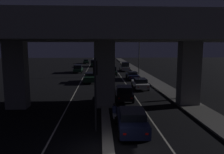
% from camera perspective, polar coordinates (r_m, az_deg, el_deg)
% --- Properties ---
extents(lane_line_left_inner, '(0.12, 126.00, 0.00)m').
position_cam_1_polar(lane_line_left_inner, '(45.94, -7.02, 0.89)').
color(lane_line_left_inner, beige).
rests_on(lane_line_left_inner, ground_plane).
extents(lane_line_right_inner, '(0.12, 126.00, 0.00)m').
position_cam_1_polar(lane_line_right_inner, '(46.00, 1.74, 0.95)').
color(lane_line_right_inner, beige).
rests_on(lane_line_right_inner, ground_plane).
extents(median_divider, '(0.65, 126.00, 0.20)m').
position_cam_1_polar(median_divider, '(45.83, -2.64, 1.04)').
color(median_divider, gray).
rests_on(median_divider, ground_plane).
extents(sidewalk_right, '(2.45, 126.00, 0.14)m').
position_cam_1_polar(sidewalk_right, '(39.84, 9.36, -0.15)').
color(sidewalk_right, '#5B5956').
rests_on(sidewalk_right, ground_plane).
extents(elevated_overpass, '(35.04, 11.58, 9.09)m').
position_cam_1_polar(elevated_overpass, '(20.16, -2.73, 11.59)').
color(elevated_overpass, gray).
rests_on(elevated_overpass, ground_plane).
extents(traffic_light_left_of_median, '(0.30, 0.49, 4.92)m').
position_cam_1_polar(traffic_light_left_of_median, '(14.35, -4.38, -1.17)').
color(traffic_light_left_of_median, black).
rests_on(traffic_light_left_of_median, ground_plane).
extents(street_lamp, '(2.47, 0.32, 8.09)m').
position_cam_1_polar(street_lamp, '(43.51, 6.67, 6.83)').
color(street_lamp, '#2D2D30').
rests_on(street_lamp, ground_plane).
extents(car_dark_blue_lead, '(2.09, 4.45, 1.53)m').
position_cam_1_polar(car_dark_blue_lead, '(14.77, 5.20, -11.18)').
color(car_dark_blue_lead, '#141938').
rests_on(car_dark_blue_lead, ground_plane).
extents(car_black_second, '(2.03, 4.43, 1.52)m').
position_cam_1_polar(car_black_second, '(23.16, 3.14, -4.11)').
color(car_black_second, black).
rests_on(car_black_second, ground_plane).
extents(car_white_third, '(1.94, 4.60, 1.40)m').
position_cam_1_polar(car_white_third, '(29.53, 7.36, -1.64)').
color(car_white_third, silver).
rests_on(car_white_third, ground_plane).
extents(car_dark_blue_fourth, '(1.91, 4.44, 1.36)m').
position_cam_1_polar(car_dark_blue_fourth, '(37.68, 5.33, 0.44)').
color(car_dark_blue_fourth, '#141938').
rests_on(car_dark_blue_fourth, ground_plane).
extents(car_dark_green_fifth, '(2.04, 4.73, 1.75)m').
position_cam_1_polar(car_dark_green_fifth, '(43.18, -0.13, 1.74)').
color(car_dark_green_fifth, black).
rests_on(car_dark_green_fifth, ground_plane).
extents(car_silver_sixth, '(2.13, 4.32, 2.07)m').
position_cam_1_polar(car_silver_sixth, '(50.29, 3.31, 2.78)').
color(car_silver_sixth, gray).
rests_on(car_silver_sixth, ground_plane).
extents(car_dark_green_lead_oncoming, '(2.11, 4.80, 1.50)m').
position_cam_1_polar(car_dark_green_lead_oncoming, '(34.73, -5.63, -0.07)').
color(car_dark_green_lead_oncoming, black).
rests_on(car_dark_green_lead_oncoming, ground_plane).
extents(car_dark_green_second_oncoming, '(1.91, 4.77, 1.72)m').
position_cam_1_polar(car_dark_green_second_oncoming, '(48.03, -8.83, 2.26)').
color(car_dark_green_second_oncoming, black).
rests_on(car_dark_green_second_oncoming, ground_plane).
extents(car_dark_green_third_oncoming, '(2.02, 4.68, 1.97)m').
position_cam_1_polar(car_dark_green_third_oncoming, '(61.47, -4.72, 3.67)').
color(car_dark_green_third_oncoming, black).
rests_on(car_dark_green_third_oncoming, ground_plane).
extents(car_dark_green_fourth_oncoming, '(1.98, 4.29, 1.38)m').
position_cam_1_polar(car_dark_green_fourth_oncoming, '(73.28, -6.80, 4.07)').
color(car_dark_green_fourth_oncoming, black).
rests_on(car_dark_green_fourth_oncoming, ground_plane).
extents(motorcycle_white_filtering_near, '(0.32, 1.86, 1.42)m').
position_cam_1_polar(motorcycle_white_filtering_near, '(16.71, 0.69, -9.53)').
color(motorcycle_white_filtering_near, black).
rests_on(motorcycle_white_filtering_near, ground_plane).
extents(pedestrian_on_sidewalk, '(0.39, 0.39, 1.82)m').
position_cam_1_polar(pedestrian_on_sidewalk, '(24.77, 18.88, -3.12)').
color(pedestrian_on_sidewalk, '#2D261E').
rests_on(pedestrian_on_sidewalk, sidewalk_right).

